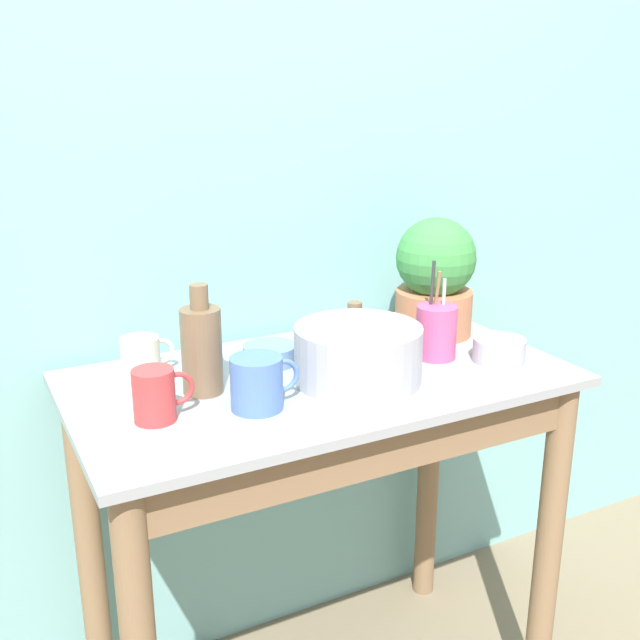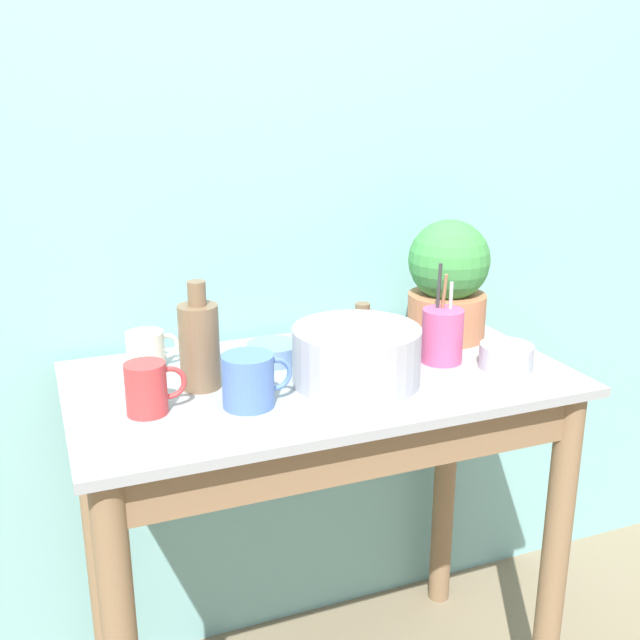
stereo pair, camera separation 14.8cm
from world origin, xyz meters
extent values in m
cube|color=#7AB2B2|center=(0.00, 0.62, 1.20)|extent=(6.00, 0.05, 2.40)
cylinder|color=#846647|center=(0.47, 0.05, 0.42)|extent=(0.06, 0.06, 0.83)
cylinder|color=#846647|center=(-0.47, 0.52, 0.42)|extent=(0.06, 0.06, 0.83)
cylinder|color=#846647|center=(0.47, 0.52, 0.42)|extent=(0.06, 0.06, 0.83)
cube|color=#846647|center=(0.00, 0.05, 0.78)|extent=(0.93, 0.02, 0.10)
cube|color=#93999E|center=(0.00, 0.28, 0.84)|extent=(1.03, 0.57, 0.02)
cylinder|color=#B7704C|center=(0.37, 0.40, 0.91)|extent=(0.19, 0.19, 0.11)
sphere|color=#3D8C42|center=(0.37, 0.40, 1.04)|extent=(0.19, 0.19, 0.19)
cylinder|color=#A8A8B2|center=(0.05, 0.22, 0.91)|extent=(0.26, 0.26, 0.12)
cylinder|color=brown|center=(-0.25, 0.31, 0.94)|extent=(0.08, 0.08, 0.17)
cylinder|color=brown|center=(-0.25, 0.31, 1.05)|extent=(0.04, 0.04, 0.05)
cylinder|color=brown|center=(0.15, 0.40, 0.90)|extent=(0.08, 0.08, 0.08)
cylinder|color=brown|center=(0.15, 0.40, 0.95)|extent=(0.03, 0.03, 0.02)
cylinder|color=#C63838|center=(-0.37, 0.22, 0.90)|extent=(0.08, 0.08, 0.10)
torus|color=#C63838|center=(-0.33, 0.22, 0.91)|extent=(0.06, 0.01, 0.06)
cylinder|color=#4C70B7|center=(-0.18, 0.18, 0.91)|extent=(0.10, 0.10, 0.10)
torus|color=#4C70B7|center=(-0.13, 0.18, 0.91)|extent=(0.07, 0.01, 0.07)
cylinder|color=beige|center=(-0.33, 0.46, 0.89)|extent=(0.08, 0.08, 0.08)
torus|color=beige|center=(-0.29, 0.46, 0.90)|extent=(0.06, 0.01, 0.06)
cylinder|color=#A8A8B2|center=(0.39, 0.18, 0.88)|extent=(0.11, 0.11, 0.05)
cylinder|color=#6684B2|center=(-0.07, 0.40, 0.87)|extent=(0.12, 0.12, 0.04)
cylinder|color=#CC4C7F|center=(0.28, 0.26, 0.91)|extent=(0.09, 0.09, 0.12)
cylinder|color=olive|center=(0.28, 0.28, 0.95)|extent=(0.01, 0.03, 0.19)
cylinder|color=#B7B7BC|center=(0.30, 0.26, 0.94)|extent=(0.01, 0.01, 0.18)
cylinder|color=#333333|center=(0.27, 0.28, 0.96)|extent=(0.01, 0.02, 0.22)
camera|label=1|loc=(-0.67, -1.02, 1.44)|focal=42.00mm
camera|label=2|loc=(-0.54, -1.08, 1.44)|focal=42.00mm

